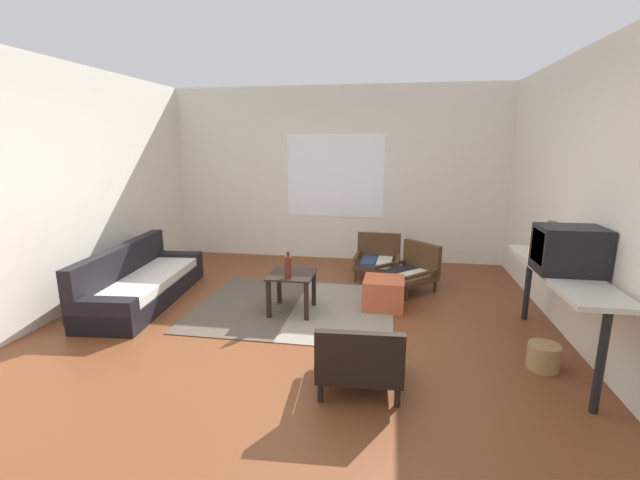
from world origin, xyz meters
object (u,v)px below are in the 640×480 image
object	(u,v)px
couch	(141,284)
clay_vase	(549,245)
wicker_basket	(543,356)
armchair_corner	(411,270)
crt_television	(569,250)
coffee_table	(292,283)
armchair_by_window	(378,257)
glass_bottle	(288,267)
console_shelf	(561,279)
ottoman_orange	(384,293)
armchair_striped_foreground	(360,359)

from	to	relation	value
couch	clay_vase	world-z (taller)	clay_vase
clay_vase	wicker_basket	distance (m)	1.02
armchair_corner	crt_television	distance (m)	2.17
coffee_table	armchair_by_window	distance (m)	1.72
clay_vase	glass_bottle	world-z (taller)	clay_vase
coffee_table	crt_television	xyz separation A→B (m)	(2.49, -0.69, 0.64)
console_shelf	ottoman_orange	bearing A→B (deg)	148.94
coffee_table	armchair_striped_foreground	distance (m)	1.66
armchair_corner	glass_bottle	bearing A→B (deg)	-139.28
clay_vase	couch	bearing A→B (deg)	176.31
ottoman_orange	wicker_basket	distance (m)	1.77
couch	ottoman_orange	distance (m)	2.85
couch	glass_bottle	size ratio (longest dim) A/B	7.13
ottoman_orange	crt_television	distance (m)	1.96
armchair_striped_foreground	glass_bottle	size ratio (longest dim) A/B	2.32
armchair_striped_foreground	crt_television	xyz separation A→B (m)	(1.63, 0.72, 0.73)
couch	console_shelf	size ratio (longest dim) A/B	1.16
armchair_striped_foreground	armchair_by_window	bearing A→B (deg)	89.52
armchair_by_window	ottoman_orange	world-z (taller)	armchair_by_window
couch	armchair_by_window	bearing A→B (deg)	27.94
couch	armchair_corner	world-z (taller)	couch
clay_vase	armchair_corner	bearing A→B (deg)	133.55
wicker_basket	armchair_by_window	bearing A→B (deg)	122.06
ottoman_orange	console_shelf	xyz separation A→B (m)	(1.49, -0.90, 0.54)
armchair_by_window	crt_television	xyz separation A→B (m)	(1.61, -2.17, 0.71)
ottoman_orange	clay_vase	xyz separation A→B (m)	(1.49, -0.54, 0.75)
armchair_by_window	armchair_corner	size ratio (longest dim) A/B	0.76
crt_television	wicker_basket	bearing A→B (deg)	-133.32
crt_television	couch	bearing A→B (deg)	170.48
crt_television	glass_bottle	world-z (taller)	crt_television
coffee_table	wicker_basket	world-z (taller)	coffee_table
console_shelf	wicker_basket	size ratio (longest dim) A/B	6.92
armchair_striped_foreground	armchair_corner	distance (m)	2.45
couch	ottoman_orange	bearing A→B (deg)	5.22
console_shelf	clay_vase	xyz separation A→B (m)	(0.00, 0.36, 0.21)
ottoman_orange	crt_television	world-z (taller)	crt_television
armchair_striped_foreground	crt_television	size ratio (longest dim) A/B	1.35
armchair_by_window	clay_vase	bearing A→B (deg)	-46.96
armchair_by_window	clay_vase	size ratio (longest dim) A/B	1.81
coffee_table	ottoman_orange	xyz separation A→B (m)	(1.00, 0.30, -0.17)
ottoman_orange	wicker_basket	world-z (taller)	ottoman_orange
armchair_by_window	ottoman_orange	bearing A→B (deg)	-84.36
console_shelf	crt_television	distance (m)	0.29
couch	wicker_basket	world-z (taller)	couch
armchair_striped_foreground	armchair_corner	bearing A→B (deg)	79.02
wicker_basket	clay_vase	bearing A→B (deg)	75.89
ottoman_orange	wicker_basket	xyz separation A→B (m)	(1.34, -1.14, -0.07)
armchair_striped_foreground	glass_bottle	xyz separation A→B (m)	(-0.86, 1.26, 0.31)
armchair_striped_foreground	wicker_basket	bearing A→B (deg)	20.87
ottoman_orange	console_shelf	world-z (taller)	console_shelf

